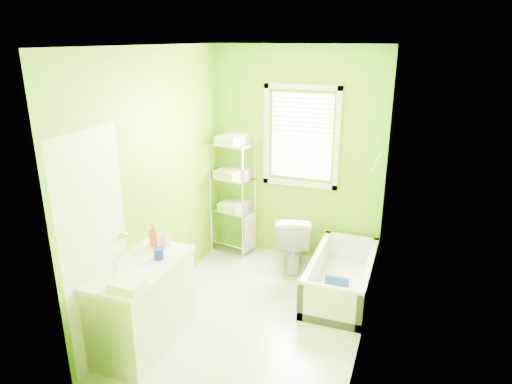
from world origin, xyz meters
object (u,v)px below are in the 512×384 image
(bathtub, at_px, (340,283))
(vanity, at_px, (143,302))
(wire_shelf_unit, at_px, (234,183))
(toilet, at_px, (293,241))

(bathtub, xyz_separation_m, vanity, (-1.53, -1.44, 0.28))
(bathtub, bearing_deg, wire_shelf_unit, 157.76)
(toilet, xyz_separation_m, vanity, (-0.87, -1.85, 0.06))
(bathtub, distance_m, toilet, 0.80)
(bathtub, xyz_separation_m, toilet, (-0.65, 0.40, 0.22))
(bathtub, relative_size, vanity, 1.30)
(toilet, xyz_separation_m, wire_shelf_unit, (-0.84, 0.20, 0.58))
(wire_shelf_unit, bearing_deg, bathtub, -22.24)
(vanity, relative_size, wire_shelf_unit, 0.68)
(vanity, xyz_separation_m, wire_shelf_unit, (0.04, 2.05, 0.52))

